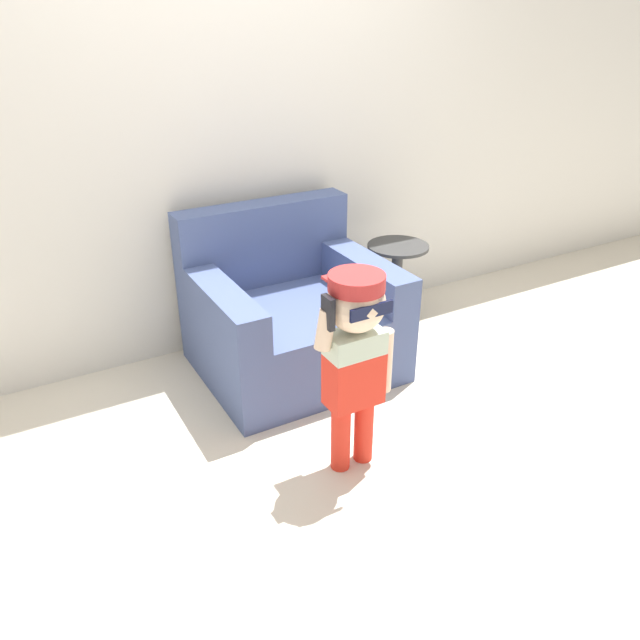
% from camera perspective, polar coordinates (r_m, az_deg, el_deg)
% --- Properties ---
extents(ground_plane, '(10.00, 10.00, 0.00)m').
position_cam_1_polar(ground_plane, '(3.27, -2.20, -6.49)').
color(ground_plane, beige).
extents(wall_back, '(10.00, 0.05, 2.60)m').
position_cam_1_polar(wall_back, '(3.43, -8.53, 18.28)').
color(wall_back, silver).
rests_on(wall_back, ground_plane).
extents(armchair, '(0.98, 0.88, 0.85)m').
position_cam_1_polar(armchair, '(3.36, -2.77, 0.28)').
color(armchair, '#475684').
rests_on(armchair, ground_plane).
extents(person_child, '(0.37, 0.27, 0.89)m').
position_cam_1_polar(person_child, '(2.48, 3.24, -2.15)').
color(person_child, red).
rests_on(person_child, ground_plane).
extents(side_table, '(0.36, 0.36, 0.53)m').
position_cam_1_polar(side_table, '(3.80, 6.98, 3.80)').
color(side_table, '#333333').
rests_on(side_table, ground_plane).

